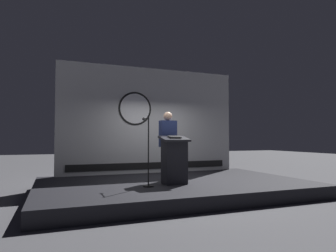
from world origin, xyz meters
The scene contains 6 objects.
ground_plane centered at (0.00, 0.00, 0.00)m, with size 40.00×40.00×0.00m, color #4C4C51.
stage_platform centered at (0.00, 0.00, 0.15)m, with size 6.40×4.00×0.30m, color black.
banner_display centered at (-0.01, 1.85, 1.90)m, with size 5.53×0.12×3.21m.
podium centered at (-0.17, -0.44, 0.85)m, with size 0.64×0.50×1.12m.
speaker_person centered at (-0.14, 0.04, 1.17)m, with size 0.40×0.26×1.71m.
microphone_stand centered at (-0.84, -0.54, 0.85)m, with size 0.24×0.53×1.55m.
Camera 1 is at (-2.77, -6.73, 1.35)m, focal length 31.38 mm.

